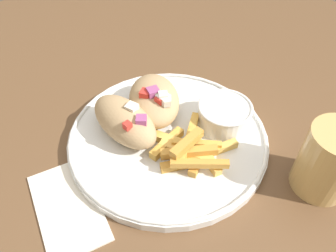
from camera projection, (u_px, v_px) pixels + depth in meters
name	position (u px, v px, depth m)	size (l,w,h in m)	color
table	(164.00, 156.00, 0.59)	(1.24, 1.24, 0.72)	brown
napkin	(68.00, 207.00, 0.44)	(0.15, 0.09, 0.00)	silver
plate	(168.00, 137.00, 0.51)	(0.31, 0.31, 0.02)	white
pita_sandwich_near	(125.00, 121.00, 0.49)	(0.14, 0.09, 0.06)	tan
pita_sandwich_far	(155.00, 99.00, 0.53)	(0.14, 0.12, 0.06)	tan
fries_pile	(189.00, 150.00, 0.47)	(0.13, 0.12, 0.04)	gold
sauce_ramekin	(224.00, 114.00, 0.51)	(0.09, 0.09, 0.04)	white
water_glass	(328.00, 163.00, 0.43)	(0.08, 0.08, 0.10)	tan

